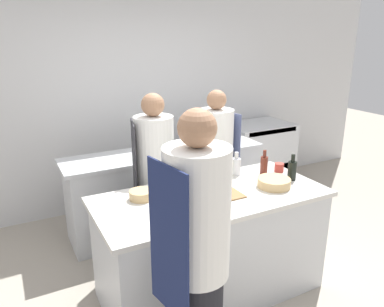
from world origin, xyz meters
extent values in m
plane|color=#A89E8E|center=(0.00, 0.00, 0.00)|extent=(16.00, 16.00, 0.00)
cube|color=silver|center=(0.00, 2.13, 1.40)|extent=(8.00, 0.06, 2.80)
cube|color=silver|center=(0.00, 0.00, 0.44)|extent=(1.83, 0.84, 0.89)
cube|color=silver|center=(0.00, 0.00, 0.91)|extent=(1.91, 0.87, 0.04)
cube|color=silver|center=(0.14, 1.26, 0.44)|extent=(2.18, 0.56, 0.89)
cube|color=silver|center=(0.14, 1.26, 0.91)|extent=(2.27, 0.58, 0.04)
cube|color=silver|center=(1.79, 1.75, 0.48)|extent=(0.93, 0.67, 0.95)
cube|color=black|center=(1.79, 1.42, 0.26)|extent=(0.75, 0.01, 0.33)
cube|color=black|center=(1.79, 1.42, 0.91)|extent=(0.79, 0.01, 0.06)
cylinder|color=white|center=(-0.54, -0.75, 1.22)|extent=(0.38, 0.38, 0.77)
cube|color=#19234C|center=(-0.73, -0.78, 1.11)|extent=(0.07, 0.36, 0.88)
sphere|color=#9E7051|center=(-0.54, -0.75, 1.71)|extent=(0.21, 0.21, 0.21)
cylinder|color=black|center=(0.43, 0.66, 0.38)|extent=(0.30, 0.30, 0.76)
cylinder|color=white|center=(0.43, 0.66, 1.12)|extent=(0.35, 0.35, 0.71)
cube|color=#4C567F|center=(0.60, 0.71, 1.02)|extent=(0.09, 0.32, 0.81)
sphere|color=#9E7051|center=(0.43, 0.66, 1.57)|extent=(0.19, 0.19, 0.19)
cylinder|color=black|center=(-0.22, 0.69, 0.38)|extent=(0.31, 0.31, 0.77)
cylinder|color=silver|center=(-0.22, 0.69, 1.12)|extent=(0.37, 0.37, 0.69)
cube|color=#2D2D33|center=(-0.40, 0.74, 1.02)|extent=(0.10, 0.34, 0.80)
sphere|color=#9E7051|center=(-0.22, 0.69, 1.57)|extent=(0.21, 0.21, 0.21)
cylinder|color=#B2A84C|center=(0.27, 0.34, 1.02)|extent=(0.06, 0.06, 0.18)
cylinder|color=#B2A84C|center=(0.27, 0.34, 1.14)|extent=(0.03, 0.03, 0.07)
cylinder|color=#5B2319|center=(0.66, 0.18, 1.01)|extent=(0.07, 0.07, 0.17)
cylinder|color=#5B2319|center=(0.66, 0.18, 1.13)|extent=(0.03, 0.03, 0.07)
cylinder|color=#19471E|center=(0.01, 0.33, 1.03)|extent=(0.07, 0.07, 0.21)
cylinder|color=#19471E|center=(0.01, 0.33, 1.18)|extent=(0.03, 0.03, 0.08)
cylinder|color=black|center=(0.79, -0.05, 1.01)|extent=(0.08, 0.08, 0.17)
cylinder|color=black|center=(0.79, -0.05, 1.13)|extent=(0.03, 0.03, 0.07)
cylinder|color=silver|center=(0.42, 0.28, 1.00)|extent=(0.08, 0.08, 0.16)
cylinder|color=silver|center=(0.42, 0.28, 1.11)|extent=(0.04, 0.04, 0.06)
cylinder|color=tan|center=(-0.54, 0.19, 0.96)|extent=(0.19, 0.19, 0.07)
cylinder|color=#B7BABC|center=(-0.31, 0.08, 0.97)|extent=(0.27, 0.27, 0.08)
cylinder|color=tan|center=(0.55, -0.11, 0.96)|extent=(0.28, 0.28, 0.08)
cylinder|color=tan|center=(-0.30, -0.19, 0.96)|extent=(0.23, 0.23, 0.07)
cylinder|color=#B2382D|center=(0.83, 0.16, 0.97)|extent=(0.09, 0.09, 0.08)
cube|color=olive|center=(0.05, -0.05, 0.93)|extent=(0.33, 0.28, 0.01)
cylinder|color=silver|center=(0.84, 1.26, 1.03)|extent=(0.30, 0.30, 0.20)
camera|label=1|loc=(-1.43, -2.40, 2.17)|focal=35.00mm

